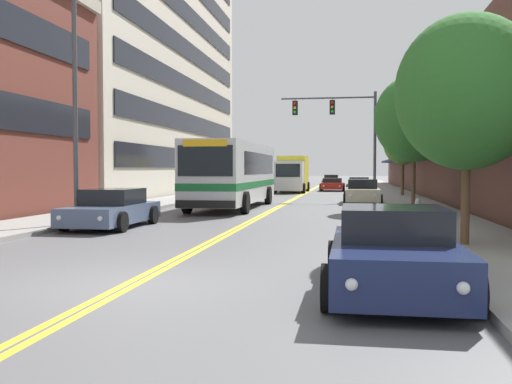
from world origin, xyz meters
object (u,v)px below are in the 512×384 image
city_bus (234,172)px  traffic_signal_mast (343,123)px  car_white_parked_left_mid (244,187)px  street_tree_right_mid (414,119)px  street_tree_right_near (467,92)px  fire_hydrant (417,211)px  car_navy_parked_right_foreground (394,254)px  car_dark_grey_moving_second (331,181)px  street_lamp_left_near (84,85)px  car_silver_parked_right_far (359,185)px  car_slate_blue_parked_left_near (112,209)px  car_red_moving_lead (332,185)px  street_tree_right_far (403,144)px  car_champagne_parked_right_mid (362,192)px  box_truck (292,174)px

city_bus → traffic_signal_mast: traffic_signal_mast is taller
car_white_parked_left_mid → street_tree_right_mid: bearing=-53.3°
street_tree_right_near → fire_hydrant: size_ratio=6.76×
car_navy_parked_right_foreground → car_dark_grey_moving_second: 57.65m
car_navy_parked_right_foreground → traffic_signal_mast: size_ratio=0.62×
street_lamp_left_near → street_tree_right_near: size_ratio=1.44×
car_navy_parked_right_foreground → car_silver_parked_right_far: 41.65m
car_slate_blue_parked_left_near → car_red_moving_lead: size_ratio=1.09×
traffic_signal_mast → fire_hydrant: size_ratio=8.39×
car_dark_grey_moving_second → street_tree_right_far: 26.52m
car_red_moving_lead → street_tree_right_mid: size_ratio=0.69×
car_champagne_parked_right_mid → car_dark_grey_moving_second: car_champagne_parked_right_mid is taller
car_slate_blue_parked_left_near → car_champagne_parked_right_mid: (8.65, 15.27, 0.03)m
car_navy_parked_right_foreground → car_silver_parked_right_far: car_navy_parked_right_foreground is taller
street_lamp_left_near → street_tree_right_near: bearing=-15.9°
car_navy_parked_right_foreground → box_truck: bearing=98.2°
fire_hydrant → street_tree_right_near: bearing=-84.8°
box_truck → traffic_signal_mast: bearing=-68.6°
car_red_moving_lead → car_dark_grey_moving_second: car_dark_grey_moving_second is taller
car_dark_grey_moving_second → street_tree_right_far: street_tree_right_far is taller
car_dark_grey_moving_second → street_tree_right_near: (4.99, -52.36, 3.20)m
car_slate_blue_parked_left_near → car_white_parked_left_mid: (-0.08, 24.69, 0.02)m
city_bus → car_silver_parked_right_far: size_ratio=2.73×
car_silver_parked_right_far → street_tree_right_far: 10.65m
car_navy_parked_right_foreground → car_silver_parked_right_far: (0.02, 41.65, -0.05)m
car_white_parked_left_mid → street_tree_right_mid: (11.03, -14.80, 3.76)m
city_bus → traffic_signal_mast: 10.45m
car_white_parked_left_mid → car_silver_parked_right_far: bearing=42.2°
car_dark_grey_moving_second → traffic_signal_mast: size_ratio=0.70×
car_white_parked_left_mid → box_truck: box_truck is taller
city_bus → street_tree_right_near: 16.72m
car_champagne_parked_right_mid → car_white_parked_left_mid: bearing=132.8°
car_dark_grey_moving_second → street_lamp_left_near: street_lamp_left_near is taller
car_white_parked_left_mid → box_truck: size_ratio=0.67×
traffic_signal_mast → box_truck: bearing=111.4°
city_bus → fire_hydrant: 11.95m
car_slate_blue_parked_left_near → car_white_parked_left_mid: 24.69m
car_slate_blue_parked_left_near → box_truck: size_ratio=0.72×
car_navy_parked_right_foreground → traffic_signal_mast: bearing=92.4°
car_champagne_parked_right_mid → car_silver_parked_right_far: size_ratio=1.05×
traffic_signal_mast → street_tree_right_mid: 9.57m
car_silver_parked_right_far → car_champagne_parked_right_mid: bearing=-90.1°
car_red_moving_lead → street_tree_right_near: size_ratio=0.78×
street_lamp_left_near → fire_hydrant: street_lamp_left_near is taller
car_navy_parked_right_foreground → car_dark_grey_moving_second: size_ratio=0.89×
car_silver_parked_right_far → city_bus: bearing=-106.5°
car_slate_blue_parked_left_near → fire_hydrant: 10.38m
street_tree_right_far → street_tree_right_mid: bearing=-92.7°
car_slate_blue_parked_left_near → car_navy_parked_right_foreground: bearing=-46.1°
car_slate_blue_parked_left_near → box_truck: bearing=84.2°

